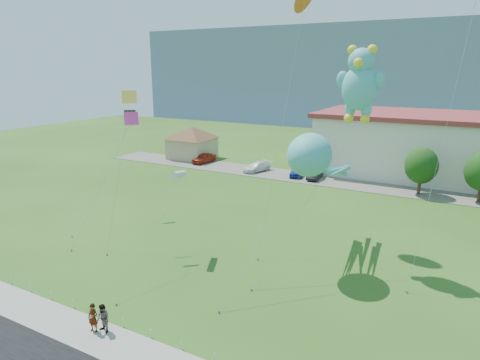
% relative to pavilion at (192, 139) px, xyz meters
% --- Properties ---
extents(ground, '(160.00, 160.00, 0.00)m').
position_rel_pavilion_xyz_m(ground, '(24.00, -38.00, -3.02)').
color(ground, '#294A14').
rests_on(ground, ground).
extents(sidewalk, '(80.00, 2.50, 0.10)m').
position_rel_pavilion_xyz_m(sidewalk, '(24.00, -40.75, -2.97)').
color(sidewalk, gray).
rests_on(sidewalk, ground).
extents(parking_strip, '(70.00, 6.00, 0.06)m').
position_rel_pavilion_xyz_m(parking_strip, '(24.00, -3.00, -2.99)').
color(parking_strip, '#59544C').
rests_on(parking_strip, ground).
extents(hill_ridge, '(160.00, 50.00, 25.00)m').
position_rel_pavilion_xyz_m(hill_ridge, '(24.00, 82.00, 9.48)').
color(hill_ridge, slate).
rests_on(hill_ridge, ground).
extents(pavilion, '(9.20, 9.20, 5.00)m').
position_rel_pavilion_xyz_m(pavilion, '(0.00, 0.00, 0.00)').
color(pavilion, tan).
rests_on(pavilion, ground).
extents(rope_fence, '(26.05, 0.05, 0.50)m').
position_rel_pavilion_xyz_m(rope_fence, '(24.00, -39.30, -2.77)').
color(rope_fence, white).
rests_on(rope_fence, ground).
extents(tree_near, '(3.60, 3.60, 5.47)m').
position_rel_pavilion_xyz_m(tree_near, '(34.00, -4.00, 0.36)').
color(tree_near, '#3F2B19').
rests_on(tree_near, ground).
extents(pedestrian_left, '(0.66, 0.49, 1.64)m').
position_rel_pavilion_xyz_m(pedestrian_left, '(22.01, -40.47, -2.11)').
color(pedestrian_left, gray).
rests_on(pedestrian_left, sidewalk).
extents(pedestrian_right, '(0.91, 0.77, 1.64)m').
position_rel_pavilion_xyz_m(pedestrian_right, '(22.55, -40.27, -2.11)').
color(pedestrian_right, gray).
rests_on(pedestrian_right, sidewalk).
extents(parked_car_red, '(2.29, 4.48, 1.46)m').
position_rel_pavilion_xyz_m(parked_car_red, '(3.58, -2.05, -2.23)').
color(parked_car_red, '#A52914').
rests_on(parked_car_red, parking_strip).
extents(parked_car_white, '(3.05, 4.73, 1.28)m').
position_rel_pavilion_xyz_m(parked_car_white, '(12.99, -3.05, -2.33)').
color(parked_car_white, white).
rests_on(parked_car_white, parking_strip).
extents(parked_car_blue, '(2.40, 4.16, 1.33)m').
position_rel_pavilion_xyz_m(parked_car_blue, '(18.82, -2.85, -2.30)').
color(parked_car_blue, navy).
rests_on(parked_car_blue, parking_strip).
extents(parked_car_black, '(1.59, 3.87, 1.25)m').
position_rel_pavilion_xyz_m(parked_car_black, '(21.42, -3.17, -2.34)').
color(parked_car_black, black).
rests_on(parked_car_black, parking_strip).
extents(octopus_kite, '(3.70, 15.32, 9.70)m').
position_rel_pavilion_xyz_m(octopus_kite, '(29.11, -25.91, 4.47)').
color(octopus_kite, teal).
rests_on(octopus_kite, ground).
extents(teddy_bear_kite, '(5.68, 9.66, 15.48)m').
position_rel_pavilion_xyz_m(teddy_bear_kite, '(31.35, -23.77, 9.95)').
color(teddy_bear_kite, teal).
rests_on(teddy_bear_kite, ground).
extents(small_kite_orange, '(1.80, 9.09, 20.32)m').
position_rel_pavilion_xyz_m(small_kite_orange, '(25.58, -19.93, 16.08)').
color(small_kite_orange, orange).
rests_on(small_kite_orange, ground).
extents(small_kite_pink, '(3.47, 5.35, 10.52)m').
position_rel_pavilion_xyz_m(small_kite_pink, '(14.65, -29.57, 5.97)').
color(small_kite_pink, '#E63395').
rests_on(small_kite_pink, ground).
extents(small_kite_yellow, '(1.29, 4.00, 12.25)m').
position_rel_pavilion_xyz_m(small_kite_yellow, '(15.42, -30.03, 7.47)').
color(small_kite_yellow, gold).
rests_on(small_kite_yellow, ground).
extents(small_kite_black, '(1.29, 8.77, 10.01)m').
position_rel_pavilion_xyz_m(small_kite_black, '(9.76, -24.57, 5.46)').
color(small_kite_black, black).
rests_on(small_kite_black, ground).
extents(small_kite_white, '(1.59, 9.54, 6.65)m').
position_rel_pavilion_xyz_m(small_kite_white, '(19.76, -29.57, 3.14)').
color(small_kite_white, silver).
rests_on(small_kite_white, ground).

